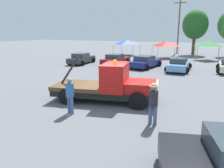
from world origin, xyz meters
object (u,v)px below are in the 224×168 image
at_px(person_at_hood, 70,93).
at_px(parked_car_charcoal, 81,59).
at_px(parked_car_navy, 145,62).
at_px(utility_pole, 179,24).
at_px(person_near_truck, 153,101).
at_px(parked_car_skyblue, 179,65).
at_px(tree_left, 195,25).
at_px(canopy_tent_green, 208,43).
at_px(tow_truck, 110,85).
at_px(canopy_tent_blue, 127,42).
at_px(canopy_tent_red, 166,44).
at_px(parked_car_maroon, 116,60).

xyz_separation_m(person_at_hood, parked_car_charcoal, (-9.43, 14.69, -0.37)).
relative_size(parked_car_navy, utility_pole, 0.49).
xyz_separation_m(person_near_truck, utility_pole, (-5.28, 34.12, 4.36)).
bearing_deg(parked_car_skyblue, tree_left, -0.58).
distance_m(person_near_truck, parked_car_skyblue, 14.31).
distance_m(person_near_truck, person_at_hood, 3.96).
height_order(parked_car_skyblue, canopy_tent_green, canopy_tent_green).
bearing_deg(utility_pole, parked_car_navy, -89.74).
bearing_deg(tow_truck, canopy_tent_blue, 96.64).
bearing_deg(canopy_tent_green, tree_left, 111.19).
bearing_deg(parked_car_charcoal, canopy_tent_green, -58.81).
bearing_deg(person_near_truck, person_at_hood, -84.30).
distance_m(tow_truck, tree_left, 30.63).
height_order(parked_car_navy, tree_left, tree_left).
height_order(person_near_truck, person_at_hood, person_near_truck).
height_order(person_near_truck, tree_left, tree_left).
height_order(canopy_tent_blue, canopy_tent_red, canopy_tent_blue).
xyz_separation_m(tow_truck, parked_car_maroon, (-5.92, 12.96, -0.29)).
bearing_deg(tow_truck, person_at_hood, -121.85).
bearing_deg(parked_car_skyblue, parked_car_charcoal, 87.26).
bearing_deg(utility_pole, person_at_hood, -87.75).
distance_m(canopy_tent_blue, canopy_tent_red, 7.09).
distance_m(tow_truck, canopy_tent_blue, 26.14).
height_order(parked_car_maroon, canopy_tent_blue, canopy_tent_blue).
distance_m(person_near_truck, tree_left, 32.74).
xyz_separation_m(person_at_hood, canopy_tent_red, (-1.45, 25.77, 1.15)).
bearing_deg(parked_car_navy, parked_car_charcoal, 100.93).
xyz_separation_m(parked_car_charcoal, parked_car_navy, (8.16, 0.58, 0.00)).
height_order(parked_car_maroon, parked_car_navy, same).
xyz_separation_m(parked_car_navy, canopy_tent_blue, (-7.16, 11.75, 1.60)).
bearing_deg(canopy_tent_red, tree_left, 66.32).
bearing_deg(canopy_tent_green, tow_truck, -98.89).
bearing_deg(parked_car_navy, parked_car_skyblue, -90.82).
bearing_deg(canopy_tent_green, utility_pole, 123.35).
bearing_deg(person_at_hood, parked_car_skyblue, 5.45).
bearing_deg(parked_car_charcoal, person_near_truck, -144.14).
relative_size(parked_car_maroon, tree_left, 0.60).
xyz_separation_m(tow_truck, canopy_tent_red, (-2.29, 23.16, 1.23)).
xyz_separation_m(parked_car_skyblue, canopy_tent_red, (-3.94, 11.01, 1.52)).
height_order(tow_truck, parked_car_charcoal, tow_truck).
bearing_deg(parked_car_charcoal, parked_car_navy, -93.42).
xyz_separation_m(parked_car_maroon, tree_left, (6.78, 17.37, 4.47)).
xyz_separation_m(canopy_tent_blue, utility_pole, (7.07, 7.64, 3.17)).
bearing_deg(tree_left, canopy_tent_blue, -149.65).
distance_m(person_at_hood, parked_car_charcoal, 17.47).
bearing_deg(tow_truck, parked_car_charcoal, 116.21).
height_order(tow_truck, tree_left, tree_left).
distance_m(tow_truck, person_near_truck, 3.73).
height_order(person_at_hood, parked_car_skyblue, person_at_hood).
xyz_separation_m(tow_truck, person_near_truck, (3.09, -2.08, 0.12)).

